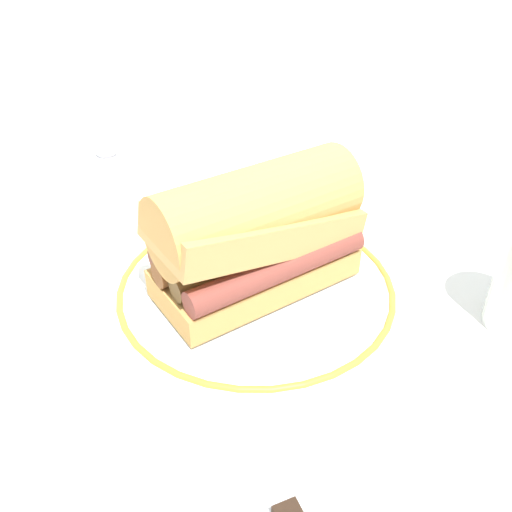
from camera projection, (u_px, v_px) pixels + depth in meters
name	position (u px, v px, depth m)	size (l,w,h in m)	color
ground_plane	(259.00, 320.00, 0.47)	(1.50, 1.50, 0.00)	silver
plate	(256.00, 289.00, 0.49)	(0.27, 0.27, 0.01)	white
sausage_sandwich	(256.00, 231.00, 0.46)	(0.19, 0.14, 0.11)	tan
salt_shaker	(110.00, 170.00, 0.62)	(0.03, 0.03, 0.08)	white
butter_knife	(277.00, 495.00, 0.33)	(0.04, 0.16, 0.01)	silver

